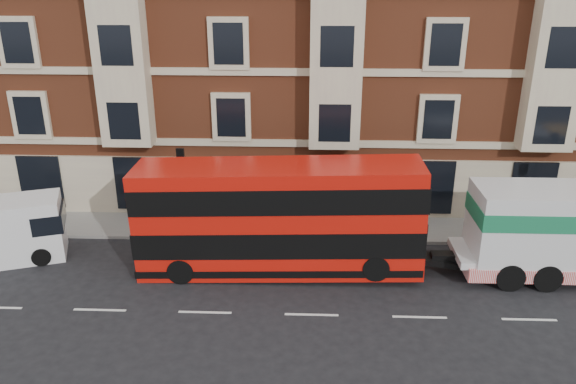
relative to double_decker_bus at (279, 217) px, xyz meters
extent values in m
plane|color=black|center=(1.39, -3.31, -2.51)|extent=(120.00, 120.00, 0.00)
cube|color=slate|center=(1.39, 4.19, -2.43)|extent=(90.00, 3.00, 0.15)
cube|color=brown|center=(1.89, 11.69, 6.49)|extent=(45.00, 12.00, 18.00)
cylinder|color=black|center=(-4.61, 2.89, -0.36)|extent=(0.14, 0.14, 4.00)
cube|color=black|center=(-4.61, 2.89, 1.74)|extent=(0.35, 0.15, 0.50)
cube|color=red|center=(0.00, 0.00, -0.06)|extent=(11.65, 2.60, 4.58)
cube|color=black|center=(0.00, 0.00, -0.74)|extent=(11.69, 2.66, 1.09)
cube|color=black|center=(0.00, 0.00, 1.13)|extent=(11.69, 2.66, 1.04)
cylinder|color=black|center=(-3.95, -1.18, -1.97)|extent=(1.08, 0.33, 1.08)
cylinder|color=black|center=(-3.95, 1.18, -1.97)|extent=(1.08, 0.33, 1.08)
cylinder|color=black|center=(3.95, -1.18, -1.65)|extent=(1.08, 0.33, 1.08)
cylinder|color=black|center=(3.95, 1.18, -1.65)|extent=(1.08, 0.33, 1.08)
cube|color=silver|center=(12.00, 0.00, -1.52)|extent=(9.36, 2.39, 0.31)
cube|color=silver|center=(10.75, 0.00, -0.12)|extent=(5.62, 2.60, 3.02)
cube|color=#186E45|center=(10.75, 0.00, 0.41)|extent=(5.67, 2.64, 0.73)
cube|color=red|center=(11.79, 0.00, -1.88)|extent=(8.32, 2.66, 0.57)
cylinder|color=black|center=(10.75, -1.18, -1.94)|extent=(1.14, 0.42, 1.14)
cylinder|color=black|center=(10.75, 1.18, -1.94)|extent=(1.14, 0.42, 1.14)
cylinder|color=black|center=(9.30, -1.18, -1.94)|extent=(1.14, 0.42, 1.14)
cylinder|color=black|center=(9.30, 1.18, -1.94)|extent=(1.14, 0.42, 1.14)
cylinder|color=black|center=(-10.33, 0.06, -2.11)|extent=(0.85, 0.52, 0.80)
cylinder|color=black|center=(-11.00, 1.95, -2.11)|extent=(0.85, 0.52, 0.80)
imported|color=black|center=(-5.01, 2.91, -1.57)|extent=(0.65, 0.50, 1.58)
camera|label=1|loc=(1.22, -21.10, 9.38)|focal=35.00mm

